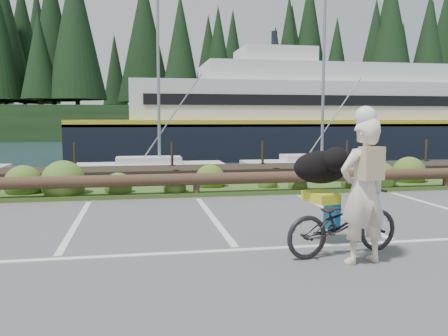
% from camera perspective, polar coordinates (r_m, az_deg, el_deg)
% --- Properties ---
extents(ground, '(72.00, 72.00, 0.00)m').
position_cam_1_polar(ground, '(7.57, 1.00, -9.05)').
color(ground, '#4D4D4F').
extents(harbor_backdrop, '(170.00, 160.00, 30.00)m').
position_cam_1_polar(harbor_backdrop, '(85.68, -9.14, 4.50)').
color(harbor_backdrop, '#1C3343').
rests_on(harbor_backdrop, ground).
extents(vegetation_strip, '(34.00, 1.60, 0.10)m').
position_cam_1_polar(vegetation_strip, '(12.70, -3.71, -2.74)').
color(vegetation_strip, '#3D5B21').
rests_on(vegetation_strip, ground).
extents(log_rail, '(32.00, 0.30, 0.60)m').
position_cam_1_polar(log_rail, '(12.02, -3.33, -3.47)').
color(log_rail, '#443021').
rests_on(log_rail, ground).
extents(bicycle, '(1.93, 0.99, 0.96)m').
position_cam_1_polar(bicycle, '(7.07, 14.14, -6.29)').
color(bicycle, black).
rests_on(bicycle, ground).
extents(cyclist, '(0.80, 0.60, 1.97)m').
position_cam_1_polar(cyclist, '(6.65, 16.41, -2.74)').
color(cyclist, beige).
rests_on(cyclist, ground).
extents(dog, '(0.60, 0.95, 0.51)m').
position_cam_1_polar(dog, '(7.44, 11.63, 0.10)').
color(dog, black).
rests_on(dog, bicycle).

